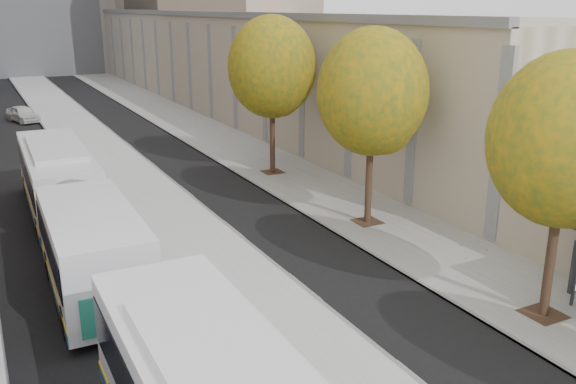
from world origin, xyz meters
TOP-DOWN VIEW (x-y plane):
  - bus_platform at (-3.88, 35.00)m, footprint 4.25×150.00m
  - sidewalk at (4.12, 35.00)m, footprint 4.75×150.00m
  - building_tan at (15.50, 64.00)m, footprint 18.00×92.00m
  - tree_c at (3.60, 13.00)m, footprint 4.20×4.20m
  - tree_d at (3.60, 22.00)m, footprint 4.40×4.40m
  - tree_e at (3.60, 31.00)m, footprint 4.60×4.60m
  - bus_far at (-7.62, 25.49)m, footprint 2.88×17.28m
  - distant_car at (-7.01, 53.87)m, footprint 2.55×4.03m

SIDE VIEW (x-z plane):
  - sidewalk at x=4.12m, z-range 0.00..0.08m
  - bus_platform at x=-3.88m, z-range 0.00..0.15m
  - distant_car at x=-7.01m, z-range 0.00..1.28m
  - bus_far at x=-7.62m, z-range 0.13..3.01m
  - building_tan at x=15.50m, z-range 0.00..8.00m
  - tree_c at x=3.60m, z-range 1.61..8.89m
  - tree_d at x=3.60m, z-range 1.67..9.27m
  - tree_e at x=3.60m, z-range 1.73..9.64m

